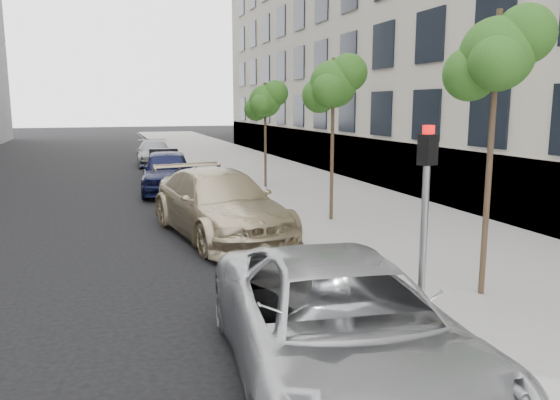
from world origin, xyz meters
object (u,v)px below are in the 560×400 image
suv (220,204)px  sedan_black (164,163)px  sedan_rear (155,153)px  signal_pole (425,205)px  minivan (341,328)px  tree_mid (334,84)px  sedan_blue (168,171)px  tree_near (498,55)px  tree_far (266,101)px

suv → sedan_black: size_ratio=1.50×
sedan_black → sedan_rear: (0.03, 4.89, 0.05)m
signal_pole → minivan: signal_pole is taller
tree_mid → suv: tree_mid is taller
signal_pole → sedan_rear: signal_pole is taller
sedan_blue → signal_pole: bearing=-76.8°
sedan_blue → minivan: bearing=-83.3°
suv → tree_near: bearing=-69.8°
tree_near → signal_pole: bearing=-150.9°
suv → sedan_black: 12.52m
tree_near → sedan_rear: bearing=98.1°
tree_far → sedan_black: (-3.36, 5.59, -2.84)m
sedan_blue → suv: bearing=-80.7°
signal_pole → suv: size_ratio=0.51×
suv → sedan_black: suv is taller
suv → sedan_blue: size_ratio=1.20×
sedan_black → suv: bearing=-85.5°
tree_mid → sedan_blue: (-3.76, 7.15, -3.08)m
tree_near → tree_far: 13.02m
tree_far → minivan: size_ratio=0.74×
signal_pole → sedan_black: size_ratio=0.76×
tree_near → minivan: tree_near is taller
tree_mid → minivan: (-3.57, -8.47, -3.12)m
tree_mid → sedan_rear: bearing=101.1°
signal_pole → suv: (-1.40, 7.14, -1.15)m
tree_far → sedan_black: tree_far is taller
tree_mid → suv: (-3.33, -0.43, -3.06)m
tree_near → tree_far: size_ratio=1.16×
signal_pole → sedan_rear: (-1.40, 24.56, -1.31)m
tree_far → signal_pole: (-1.93, -14.07, -1.48)m
tree_near → minivan: bearing=-151.2°
minivan → suv: suv is taller
tree_far → sedan_black: 7.11m
minivan → sedan_black: 20.56m
sedan_blue → sedan_black: sedan_blue is taller
suv → tree_mid: bearing=-1.1°
suv → sedan_rear: size_ratio=1.23×
tree_far → tree_mid: bearing=-90.0°
sedan_blue → sedan_black: bearing=91.4°
sedan_blue → sedan_black: size_ratio=1.25×
tree_far → suv: size_ratio=0.71×
sedan_black → tree_near: bearing=-75.4°
tree_mid → suv: size_ratio=0.79×
signal_pole → sedan_blue: 14.88m
sedan_blue → sedan_black: (0.41, 4.95, -0.19)m
tree_mid → sedan_rear: (-3.33, 16.99, -3.22)m
minivan → signal_pole: bearing=35.3°
tree_mid → sedan_blue: bearing=117.8°
minivan → sedan_rear: size_ratio=1.18×
sedan_black → tree_far: bearing=-54.6°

